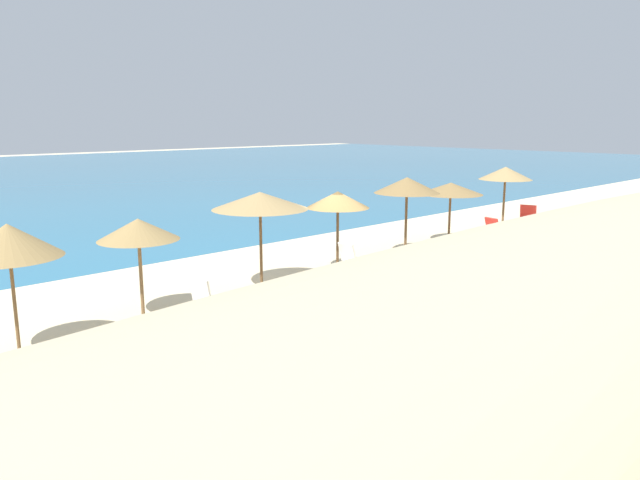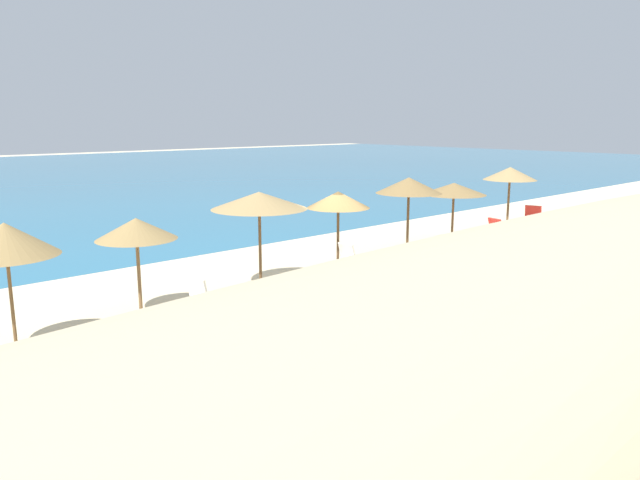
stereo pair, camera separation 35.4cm
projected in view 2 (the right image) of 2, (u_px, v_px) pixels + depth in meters
name	position (u px, v px, depth m)	size (l,w,h in m)	color
ground_plane	(338.00, 281.00, 18.12)	(160.00, 160.00, 0.00)	beige
dune_ridge	(524.00, 323.00, 9.90)	(50.60, 6.35, 2.95)	beige
beach_umbrella_0	(5.00, 240.00, 12.02)	(2.06, 2.06, 2.75)	brown
beach_umbrella_1	(136.00, 229.00, 14.42)	(1.94, 1.94, 2.46)	brown
beach_umbrella_2	(259.00, 201.00, 16.66)	(2.69, 2.69, 2.81)	brown
beach_umbrella_3	(338.00, 200.00, 18.69)	(1.98, 1.98, 2.59)	brown
beach_umbrella_4	(409.00, 186.00, 20.81)	(2.30, 2.30, 2.82)	brown
beach_umbrella_5	(454.00, 189.00, 23.01)	(2.47, 2.47, 2.41)	brown
beach_umbrella_6	(510.00, 174.00, 25.08)	(2.20, 2.20, 2.85)	brown
lounge_chair_0	(336.00, 265.00, 18.27)	(1.62, 0.65, 1.05)	white
lounge_chair_1	(487.00, 238.00, 22.47)	(1.67, 0.90, 1.16)	red
lounge_chair_2	(530.00, 223.00, 25.51)	(1.74, 1.16, 1.18)	red
lounge_chair_3	(182.00, 308.00, 14.07)	(1.68, 0.94, 1.06)	white
beach_ball	(565.00, 248.00, 21.83)	(0.38, 0.38, 0.38)	green
cooler_box	(504.00, 252.00, 21.31)	(0.47, 0.35, 0.31)	red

